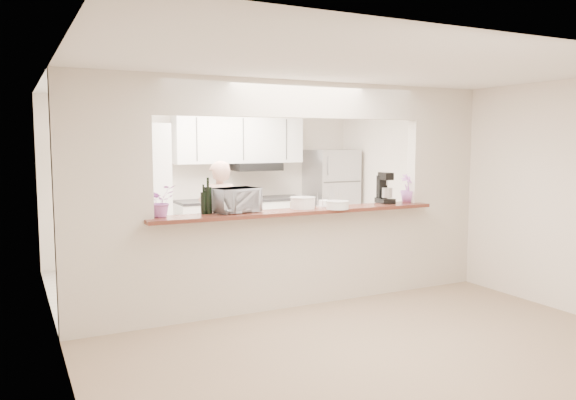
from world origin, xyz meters
TOP-DOWN VIEW (x-y plane):
  - floor at (0.00, 0.00)m, footprint 6.00×6.00m
  - tile_overlay at (0.00, 1.55)m, footprint 5.00×2.90m
  - partition at (0.00, 0.00)m, footprint 5.00×0.15m
  - bar_counter at (0.00, -0.00)m, footprint 3.40×0.38m
  - kitchen_cabinets at (-0.19, 2.72)m, footprint 3.15×0.62m
  - refrigerator at (2.05, 2.65)m, footprint 0.75×0.70m
  - flower_left at (-1.51, 0.05)m, footprint 0.36×0.34m
  - wine_bottle_a at (-1.05, 0.07)m, footprint 0.06×0.06m
  - wine_bottle_b at (-1.00, 0.07)m, footprint 0.08×0.08m
  - toaster_oven at (-0.70, 0.05)m, footprint 0.53×0.41m
  - serving_bowls at (-0.63, 0.05)m, footprint 0.34×0.34m
  - plate_stack_a at (0.10, 0.03)m, footprint 0.29×0.29m
  - plate_stack_b at (0.42, -0.19)m, footprint 0.26×0.26m
  - red_bowl at (0.15, 0.08)m, footprint 0.16×0.16m
  - tan_bowl at (0.05, 0.08)m, footprint 0.15×0.15m
  - utensil_caddy at (0.45, 0.05)m, footprint 0.26×0.15m
  - stand_mixer at (1.25, 0.06)m, footprint 0.20×0.28m
  - flower_right at (1.60, 0.05)m, footprint 0.25×0.25m
  - person at (-0.28, 1.76)m, footprint 0.60×0.41m

SIDE VIEW (x-z plane):
  - floor at x=0.00m, z-range 0.00..0.00m
  - tile_overlay at x=0.00m, z-range 0.00..0.01m
  - bar_counter at x=0.00m, z-range 0.03..1.12m
  - person at x=-0.28m, z-range 0.00..1.57m
  - refrigerator at x=2.05m, z-range 0.00..1.70m
  - kitchen_cabinets at x=-0.19m, z-range -0.15..2.10m
  - tan_bowl at x=0.05m, z-range 1.09..1.16m
  - red_bowl at x=0.15m, z-range 1.09..1.16m
  - plate_stack_b at x=0.42m, z-range 1.09..1.18m
  - plate_stack_a at x=0.10m, z-range 1.09..1.22m
  - utensil_caddy at x=0.45m, z-range 1.07..1.31m
  - serving_bowls at x=-0.63m, z-range 1.09..1.29m
  - wine_bottle_a at x=-1.05m, z-range 1.06..1.37m
  - toaster_oven at x=-0.70m, z-range 1.09..1.35m
  - wine_bottle_b at x=-1.00m, z-range 1.05..1.43m
  - flower_left at x=-1.51m, z-range 1.09..1.41m
  - stand_mixer at x=1.25m, z-range 1.07..1.45m
  - flower_right at x=1.60m, z-range 1.09..1.44m
  - partition at x=0.00m, z-range 0.23..2.73m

